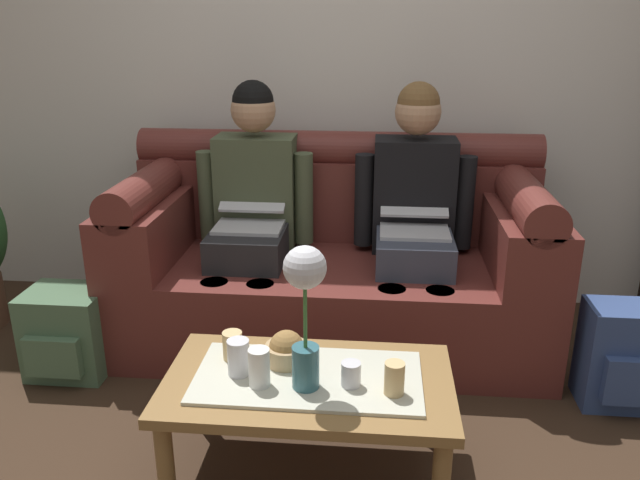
# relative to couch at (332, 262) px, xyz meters

# --- Properties ---
(back_wall_patterned) EXTENTS (6.00, 0.12, 2.90)m
(back_wall_patterned) POSITION_rel_couch_xyz_m (0.00, 0.53, 1.07)
(back_wall_patterned) COLOR silver
(back_wall_patterned) RESTS_ON ground_plane
(couch) EXTENTS (1.98, 0.88, 0.96)m
(couch) POSITION_rel_couch_xyz_m (0.00, 0.00, 0.00)
(couch) COLOR maroon
(couch) RESTS_ON ground_plane
(person_left) EXTENTS (0.56, 0.67, 1.22)m
(person_left) POSITION_rel_couch_xyz_m (-0.38, -0.00, 0.28)
(person_left) COLOR #232326
(person_left) RESTS_ON ground_plane
(person_right) EXTENTS (0.56, 0.67, 1.22)m
(person_right) POSITION_rel_couch_xyz_m (0.38, -0.00, 0.28)
(person_right) COLOR #383D4C
(person_right) RESTS_ON ground_plane
(coffee_table) EXTENTS (0.94, 0.54, 0.39)m
(coffee_table) POSITION_rel_couch_xyz_m (0.00, -1.04, -0.05)
(coffee_table) COLOR olive
(coffee_table) RESTS_ON ground_plane
(flower_vase) EXTENTS (0.13, 0.13, 0.47)m
(flower_vase) POSITION_rel_couch_xyz_m (0.00, -1.11, 0.31)
(flower_vase) COLOR #336672
(flower_vase) RESTS_ON coffee_table
(snack_bowl) EXTENTS (0.14, 0.14, 0.12)m
(snack_bowl) POSITION_rel_couch_xyz_m (-0.08, -0.96, 0.06)
(snack_bowl) COLOR tan
(snack_bowl) RESTS_ON coffee_table
(cup_near_left) EXTENTS (0.06, 0.06, 0.11)m
(cup_near_left) POSITION_rel_couch_xyz_m (0.28, -1.12, 0.06)
(cup_near_left) COLOR #DBB77A
(cup_near_left) RESTS_ON coffee_table
(cup_near_right) EXTENTS (0.07, 0.07, 0.10)m
(cup_near_right) POSITION_rel_couch_xyz_m (-0.27, -0.96, 0.06)
(cup_near_right) COLOR #DBB77A
(cup_near_right) RESTS_ON coffee_table
(cup_far_center) EXTENTS (0.07, 0.07, 0.13)m
(cup_far_center) POSITION_rel_couch_xyz_m (-0.15, -1.11, 0.07)
(cup_far_center) COLOR white
(cup_far_center) RESTS_ON coffee_table
(cup_far_left) EXTENTS (0.07, 0.07, 0.12)m
(cup_far_left) POSITION_rel_couch_xyz_m (-0.23, -1.05, 0.07)
(cup_far_left) COLOR silver
(cup_far_left) RESTS_ON coffee_table
(cup_far_right) EXTENTS (0.06, 0.06, 0.08)m
(cup_far_right) POSITION_rel_couch_xyz_m (0.14, -1.09, 0.05)
(cup_far_right) COLOR silver
(cup_far_right) RESTS_ON coffee_table
(backpack_left) EXTENTS (0.34, 0.31, 0.38)m
(backpack_left) POSITION_rel_couch_xyz_m (-1.12, -0.48, -0.19)
(backpack_left) COLOR #4C6B4C
(backpack_left) RESTS_ON ground_plane
(backpack_right) EXTENTS (0.34, 0.25, 0.43)m
(backpack_right) POSITION_rel_couch_xyz_m (1.21, -0.51, -0.16)
(backpack_right) COLOR #33477A
(backpack_right) RESTS_ON ground_plane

